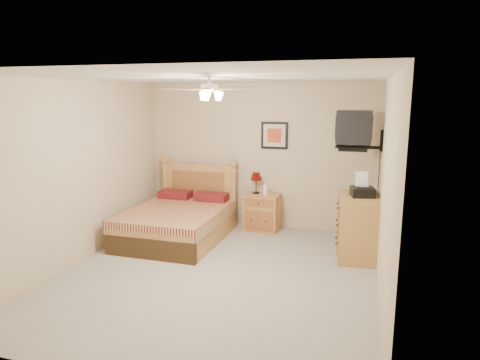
# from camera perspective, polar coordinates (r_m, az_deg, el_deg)

# --- Properties ---
(floor) EXTENTS (4.50, 4.50, 0.00)m
(floor) POSITION_cam_1_polar(r_m,az_deg,el_deg) (5.72, -3.05, -12.41)
(floor) COLOR gray
(floor) RESTS_ON ground
(ceiling) EXTENTS (4.00, 4.50, 0.04)m
(ceiling) POSITION_cam_1_polar(r_m,az_deg,el_deg) (5.24, -3.34, 13.49)
(ceiling) COLOR white
(ceiling) RESTS_ON ground
(wall_back) EXTENTS (4.00, 0.04, 2.50)m
(wall_back) POSITION_cam_1_polar(r_m,az_deg,el_deg) (7.47, 2.58, 3.20)
(wall_back) COLOR #C7B392
(wall_back) RESTS_ON ground
(wall_front) EXTENTS (4.00, 0.04, 2.50)m
(wall_front) POSITION_cam_1_polar(r_m,az_deg,el_deg) (3.37, -16.13, -7.20)
(wall_front) COLOR #C7B392
(wall_front) RESTS_ON ground
(wall_left) EXTENTS (0.04, 4.50, 2.50)m
(wall_left) POSITION_cam_1_polar(r_m,az_deg,el_deg) (6.29, -20.64, 0.97)
(wall_left) COLOR #C7B392
(wall_left) RESTS_ON ground
(wall_right) EXTENTS (0.04, 4.50, 2.50)m
(wall_right) POSITION_cam_1_polar(r_m,az_deg,el_deg) (5.05, 18.74, -1.27)
(wall_right) COLOR #C7B392
(wall_right) RESTS_ON ground
(bed) EXTENTS (1.45, 1.89, 1.22)m
(bed) POSITION_cam_1_polar(r_m,az_deg,el_deg) (6.90, -8.52, -3.03)
(bed) COLOR #B77D3E
(bed) RESTS_ON ground
(nightstand) EXTENTS (0.59, 0.45, 0.62)m
(nightstand) POSITION_cam_1_polar(r_m,az_deg,el_deg) (7.40, 2.97, -4.31)
(nightstand) COLOR #B47539
(nightstand) RESTS_ON ground
(table_lamp) EXTENTS (0.22, 0.22, 0.37)m
(table_lamp) POSITION_cam_1_polar(r_m,az_deg,el_deg) (7.38, 2.16, -0.37)
(table_lamp) COLOR #580D09
(table_lamp) RESTS_ON nightstand
(lotion_bottle) EXTENTS (0.11, 0.11, 0.23)m
(lotion_bottle) POSITION_cam_1_polar(r_m,az_deg,el_deg) (7.25, 3.47, -1.16)
(lotion_bottle) COLOR white
(lotion_bottle) RESTS_ON nightstand
(framed_picture) EXTENTS (0.46, 0.04, 0.46)m
(framed_picture) POSITION_cam_1_polar(r_m,az_deg,el_deg) (7.35, 4.62, 5.95)
(framed_picture) COLOR black
(framed_picture) RESTS_ON wall_back
(dresser) EXTENTS (0.60, 0.82, 0.92)m
(dresser) POSITION_cam_1_polar(r_m,az_deg,el_deg) (6.32, 15.46, -6.06)
(dresser) COLOR #B0823E
(dresser) RESTS_ON ground
(fax_machine) EXTENTS (0.37, 0.39, 0.33)m
(fax_machine) POSITION_cam_1_polar(r_m,az_deg,el_deg) (6.13, 16.07, -0.61)
(fax_machine) COLOR black
(fax_machine) RESTS_ON dresser
(magazine_lower) EXTENTS (0.23, 0.28, 0.02)m
(magazine_lower) POSITION_cam_1_polar(r_m,az_deg,el_deg) (6.46, 15.01, -1.35)
(magazine_lower) COLOR beige
(magazine_lower) RESTS_ON dresser
(magazine_upper) EXTENTS (0.28, 0.34, 0.02)m
(magazine_upper) POSITION_cam_1_polar(r_m,az_deg,el_deg) (6.45, 15.21, -1.18)
(magazine_upper) COLOR gray
(magazine_upper) RESTS_ON magazine_lower
(wall_tv) EXTENTS (0.56, 0.46, 0.58)m
(wall_tv) POSITION_cam_1_polar(r_m,az_deg,el_deg) (6.30, 16.33, 6.39)
(wall_tv) COLOR black
(wall_tv) RESTS_ON wall_right
(ceiling_fan) EXTENTS (1.14, 1.14, 0.28)m
(ceiling_fan) POSITION_cam_1_polar(r_m,az_deg,el_deg) (5.05, -4.10, 11.98)
(ceiling_fan) COLOR white
(ceiling_fan) RESTS_ON ceiling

